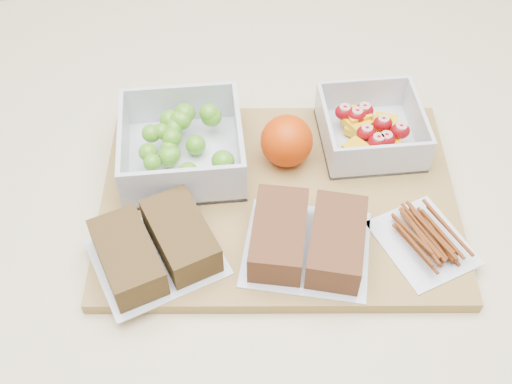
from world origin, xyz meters
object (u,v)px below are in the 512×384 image
cutting_board (278,199)px  sandwich_bag_center (308,239)px  grape_container (184,145)px  pretzel_bag (425,237)px  orange (287,141)px  sandwich_bag_left (155,247)px  fruit_container (371,130)px

cutting_board → sandwich_bag_center: 0.09m
grape_container → pretzel_bag: (0.26, -0.16, -0.01)m
sandwich_bag_center → orange: bearing=92.1°
orange → pretzel_bag: (0.14, -0.14, -0.02)m
sandwich_bag_center → pretzel_bag: (0.13, -0.01, -0.01)m
grape_container → sandwich_bag_left: bearing=-104.3°
fruit_container → pretzel_bag: fruit_container is taller
orange → pretzel_bag: bearing=-46.4°
orange → pretzel_bag: orange is taller
orange → sandwich_bag_left: (-0.16, -0.13, -0.01)m
cutting_board → grape_container: bearing=153.2°
grape_container → orange: 0.12m
fruit_container → sandwich_bag_left: (-0.27, -0.15, -0.00)m
grape_container → sandwich_bag_left: grape_container is taller
fruit_container → orange: size_ratio=1.90×
orange → sandwich_bag_center: size_ratio=0.39×
cutting_board → pretzel_bag: (0.15, -0.09, 0.02)m
grape_container → pretzel_bag: grape_container is taller
fruit_container → sandwich_bag_left: size_ratio=0.74×
cutting_board → fruit_container: 0.15m
orange → sandwich_bag_left: size_ratio=0.39×
pretzel_bag → grape_container: bearing=149.2°
sandwich_bag_left → pretzel_bag: (0.30, -0.01, -0.01)m
fruit_container → orange: 0.11m
cutting_board → orange: (0.02, 0.06, 0.04)m
orange → grape_container: bearing=174.4°
sandwich_bag_center → cutting_board: bearing=104.6°
grape_container → fruit_container: (0.23, 0.01, -0.01)m
orange → fruit_container: bearing=10.2°
cutting_board → sandwich_bag_left: (-0.14, -0.07, 0.03)m
cutting_board → sandwich_bag_center: sandwich_bag_center is taller
cutting_board → orange: 0.07m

